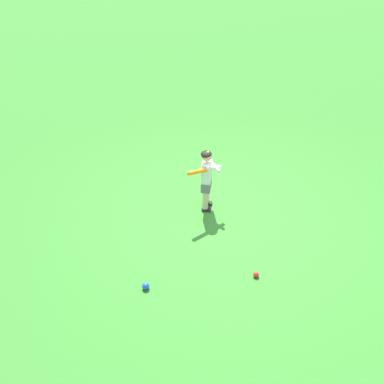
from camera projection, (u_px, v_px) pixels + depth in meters
ground_plane at (222, 217)px, 7.03m from camera, size 40.00×40.00×0.00m
child_batter at (206, 175)px, 6.85m from camera, size 0.36×0.63×1.08m
play_ball_far_left at (146, 286)px, 5.75m from camera, size 0.10×0.10×0.10m
play_ball_center_lawn at (256, 274)px, 5.93m from camera, size 0.08×0.08×0.08m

